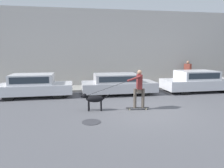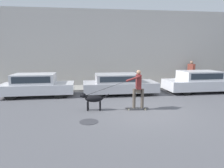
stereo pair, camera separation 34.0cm
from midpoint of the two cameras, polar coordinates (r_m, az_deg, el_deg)
The scene contains 10 objects.
ground_plane at distance 8.74m, azimuth 7.89°, elevation -7.49°, with size 36.00×36.00×0.00m, color #545459.
back_wall at distance 14.87m, azimuth 0.48°, elevation 10.09°, with size 32.00×0.30×5.46m.
sidewalk_curb at distance 13.95m, azimuth 1.26°, elevation -0.89°, with size 30.00×1.97×0.11m.
parked_car_0 at distance 11.92m, azimuth -21.94°, elevation -0.46°, with size 4.01×1.76×1.28m.
parked_car_1 at distance 11.80m, azimuth 0.84°, elevation -0.00°, with size 4.34×1.93×1.22m.
parked_car_2 at distance 13.66m, azimuth 22.67°, elevation 0.67°, with size 4.60×1.91×1.33m.
dog at distance 8.57m, azimuth -6.33°, elevation -4.33°, with size 1.23×0.39×0.75m.
skateboarder at distance 8.61m, azimuth 6.56°, elevation -0.93°, with size 2.79×0.55×1.73m.
pedestrian_with_bag at distance 16.14m, azimuth 20.14°, elevation 3.55°, with size 0.48×0.64×1.72m.
manhole_cover at distance 7.33m, azimuth -7.27°, elevation -10.72°, with size 0.68×0.68×0.01m.
Camera 1 is at (-2.67, -7.97, 2.49)m, focal length 32.00 mm.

